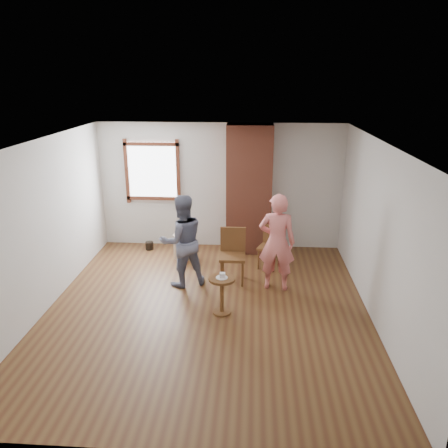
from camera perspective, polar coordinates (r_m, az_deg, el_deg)
The scene contains 12 objects.
ground at distance 6.98m, azimuth -2.20°, elevation -11.08°, with size 5.50×5.50×0.00m, color brown.
room_shell at distance 6.87m, azimuth -2.33°, elevation 4.73°, with size 5.04×5.52×2.62m.
brick_chimney at distance 8.79m, azimuth 3.30°, elevation 4.45°, with size 0.90×0.50×2.60m, color #A8533B.
stoneware_crock at distance 8.76m, azimuth -5.38°, elevation -2.90°, with size 0.38×0.38×0.49m, color tan.
dark_pot at distance 9.33m, azimuth -9.71°, elevation -2.80°, with size 0.17×0.17×0.17m, color black.
dining_chair_left at distance 7.69m, azimuth 1.14°, elevation -3.67°, with size 0.45×0.45×0.95m.
dining_chair_right at distance 8.32m, azimuth 6.09°, elevation -2.62°, with size 0.49×0.49×0.80m.
side_table at distance 6.69m, azimuth -0.29°, elevation -8.55°, with size 0.40×0.40×0.60m.
cake_plate at distance 6.60m, azimuth -0.29°, elevation -7.00°, with size 0.18×0.18×0.01m, color white.
cake_slice at distance 6.59m, azimuth -0.21°, elevation -6.74°, with size 0.08×0.07×0.06m, color silver.
man at distance 7.47m, azimuth -5.49°, elevation -2.21°, with size 0.79×0.61×1.62m, color #15193B.
person_pink at distance 7.34m, azimuth 6.92°, elevation -2.39°, with size 0.61×0.40×1.68m, color #E97874.
Camera 1 is at (0.67, -6.01, 3.49)m, focal length 35.00 mm.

